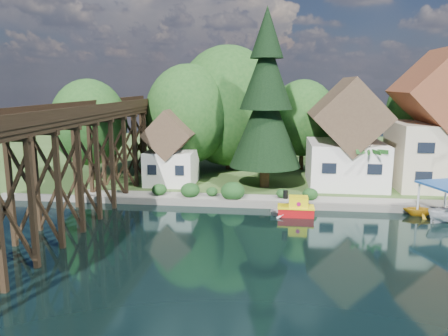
# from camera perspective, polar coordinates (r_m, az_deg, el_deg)

# --- Properties ---
(ground) EXTENTS (140.00, 140.00, 0.00)m
(ground) POSITION_cam_1_polar(r_m,az_deg,el_deg) (31.49, 6.85, -9.32)
(ground) COLOR black
(ground) RESTS_ON ground
(bank) EXTENTS (140.00, 52.00, 0.50)m
(bank) POSITION_cam_1_polar(r_m,az_deg,el_deg) (64.43, 6.88, 1.39)
(bank) COLOR #345120
(bank) RESTS_ON ground
(seawall) EXTENTS (60.00, 0.40, 0.62)m
(seawall) POSITION_cam_1_polar(r_m,az_deg,el_deg) (39.23, 12.75, -4.93)
(seawall) COLOR slate
(seawall) RESTS_ON ground
(promenade) EXTENTS (50.00, 2.60, 0.06)m
(promenade) POSITION_cam_1_polar(r_m,az_deg,el_deg) (40.68, 15.38, -4.17)
(promenade) COLOR gray
(promenade) RESTS_ON bank
(trestle_bridge) EXTENTS (4.12, 44.18, 9.30)m
(trestle_bridge) POSITION_cam_1_polar(r_m,az_deg,el_deg) (38.53, -17.49, 2.21)
(trestle_bridge) COLOR black
(trestle_bridge) RESTS_ON ground
(house_left) EXTENTS (7.64, 8.64, 11.02)m
(house_left) POSITION_cam_1_polar(r_m,az_deg,el_deg) (46.47, 15.69, 3.47)
(house_left) COLOR white
(house_left) RESTS_ON bank
(house_center) EXTENTS (8.65, 9.18, 13.89)m
(house_center) POSITION_cam_1_polar(r_m,az_deg,el_deg) (49.03, 26.16, 4.63)
(house_center) COLOR beige
(house_center) RESTS_ON bank
(shed) EXTENTS (5.09, 5.40, 7.85)m
(shed) POSITION_cam_1_polar(r_m,az_deg,el_deg) (45.89, -6.89, 2.05)
(shed) COLOR white
(shed) RESTS_ON bank
(bg_trees) EXTENTS (49.90, 13.30, 10.57)m
(bg_trees) POSITION_cam_1_polar(r_m,az_deg,el_deg) (50.94, 8.19, 6.81)
(bg_trees) COLOR #382314
(bg_trees) RESTS_ON bank
(shrubs) EXTENTS (15.76, 2.47, 1.70)m
(shrubs) POSITION_cam_1_polar(r_m,az_deg,el_deg) (40.22, 0.33, -2.91)
(shrubs) COLOR #173E16
(shrubs) RESTS_ON bank
(conifer) EXTENTS (7.18, 7.18, 17.69)m
(conifer) POSITION_cam_1_polar(r_m,az_deg,el_deg) (43.72, 5.50, 8.48)
(conifer) COLOR #382314
(conifer) RESTS_ON bank
(palm_tree) EXTENTS (3.84, 3.84, 4.62)m
(palm_tree) POSITION_cam_1_polar(r_m,az_deg,el_deg) (43.35, 18.55, 1.99)
(palm_tree) COLOR #382314
(palm_tree) RESTS_ON bank
(tugboat) EXTENTS (3.04, 1.69, 2.20)m
(tugboat) POSITION_cam_1_polar(r_m,az_deg,el_deg) (37.06, 9.43, -5.19)
(tugboat) COLOR #AC0B0F
(tugboat) RESTS_ON ground
(boat_white_a) EXTENTS (3.49, 2.54, 0.71)m
(boat_white_a) POSITION_cam_1_polar(r_m,az_deg,el_deg) (37.18, 8.75, -5.60)
(boat_white_a) COLOR silver
(boat_white_a) RESTS_ON ground
(boat_yellow) EXTENTS (2.62, 2.26, 1.38)m
(boat_yellow) POSITION_cam_1_polar(r_m,az_deg,el_deg) (40.07, 24.14, -4.74)
(boat_yellow) COLOR gold
(boat_yellow) RESTS_ON ground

